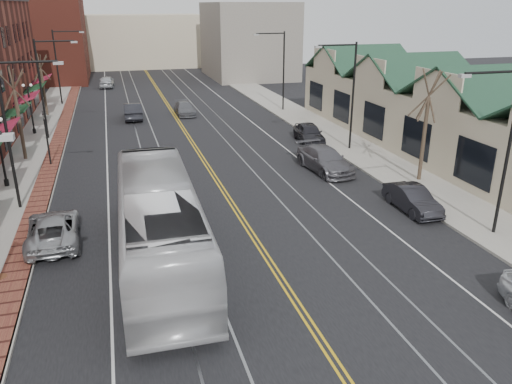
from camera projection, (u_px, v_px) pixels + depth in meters
ground at (328, 353)px, 16.34m from camera, size 160.00×160.00×0.00m
sidewalk_left at (21, 186)px, 31.18m from camera, size 4.00×120.00×0.15m
sidewalk_right at (367, 155)px, 37.41m from camera, size 4.00×120.00×0.15m
building_right at (440, 121)px, 38.18m from camera, size 8.00×36.00×4.60m
backdrop_left at (34, 31)px, 72.65m from camera, size 14.00×18.00×14.00m
backdrop_mid at (140, 41)px, 91.17m from camera, size 22.00×14.00×9.00m
backdrop_right at (248, 40)px, 76.73m from camera, size 12.00×16.00×11.00m
streetlight_l_1 at (14, 120)px, 26.09m from camera, size 3.33×0.25×8.00m
streetlight_l_2 at (46, 79)px, 40.47m from camera, size 3.33×0.25×8.00m
streetlight_l_3 at (60, 59)px, 54.86m from camera, size 3.33×0.25×8.00m
streetlight_r_0 at (503, 136)px, 22.83m from camera, size 3.33×0.25×8.00m
streetlight_r_1 at (348, 85)px, 37.21m from camera, size 3.33×0.25×8.00m
streetlight_r_2 at (280, 63)px, 51.60m from camera, size 3.33×0.25×8.00m
lamppost_l_2 at (1, 154)px, 30.22m from camera, size 0.84×0.28×4.27m
lamppost_l_3 at (31, 110)px, 42.81m from camera, size 0.84×0.28×4.27m
tree_left_near at (18, 113)px, 35.23m from camera, size 1.78×1.37×6.48m
tree_left_far at (43, 84)px, 49.70m from camera, size 1.66×1.28×6.02m
tree_right_mid at (425, 124)px, 30.84m from camera, size 1.90×1.46×6.93m
traffic_signal at (46, 134)px, 34.34m from camera, size 0.18×0.15×3.80m
transit_bus at (159, 223)px, 21.37m from camera, size 3.51×13.70×3.80m
parked_suv at (53, 229)px, 23.64m from camera, size 2.58×5.19×1.41m
parked_car_b at (412, 199)px, 27.34m from camera, size 1.51×4.20×1.38m
parked_car_c at (325, 160)px, 33.89m from camera, size 2.77×5.71×1.60m
parked_car_d at (309, 133)px, 40.98m from camera, size 2.37×4.80×1.57m
distant_car_left at (133, 111)px, 49.31m from camera, size 1.78×4.89×1.60m
distant_car_right at (185, 109)px, 51.29m from camera, size 1.86×4.47×1.29m
distant_car_far at (107, 82)px, 68.19m from camera, size 2.20×4.81×1.60m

